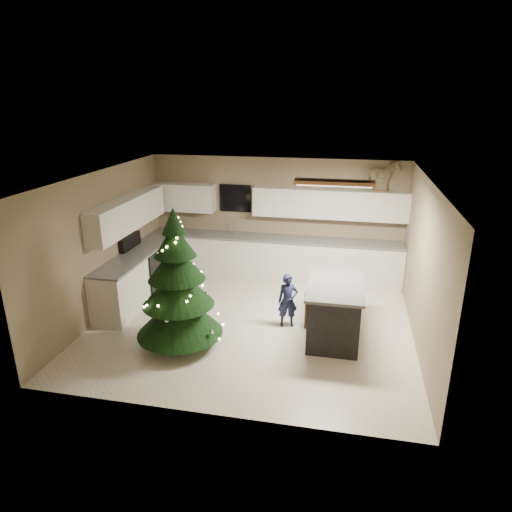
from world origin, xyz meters
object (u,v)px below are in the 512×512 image
rocking_horse (382,176)px  toddler (288,301)px  bar_stool (313,303)px  christmas_tree (178,291)px  island (335,308)px

rocking_horse → toddler: bearing=121.8°
bar_stool → christmas_tree: 2.34m
bar_stool → toddler: bearing=-171.6°
island → toddler: bearing=171.4°
island → toddler: toddler is taller
bar_stool → christmas_tree: bearing=-153.0°
bar_stool → christmas_tree: size_ratio=0.26×
rocking_horse → island: bearing=139.0°
toddler → bar_stool: bearing=-6.6°
island → rocking_horse: 3.09m
island → christmas_tree: christmas_tree is taller
christmas_tree → rocking_horse: 4.72m
toddler → rocking_horse: (1.53, 2.27, 1.83)m
toddler → rocking_horse: 3.29m
christmas_tree → toddler: size_ratio=2.38×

